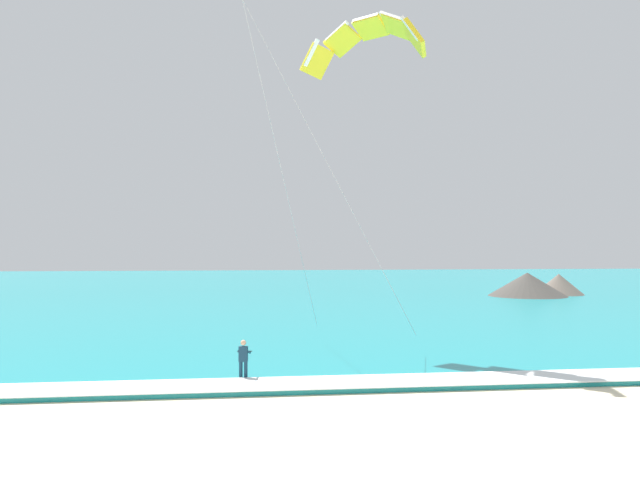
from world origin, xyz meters
name	(u,v)px	position (x,y,z in m)	size (l,w,h in m)	color
sea	(236,287)	(0.00, 71.97, 0.10)	(200.00, 120.00, 0.20)	teal
surf_foam	(203,385)	(0.00, 12.97, 0.22)	(200.00, 2.26, 0.04)	white
surfboard	(243,382)	(1.46, 14.23, 0.03)	(0.73, 1.46, 0.09)	white
kitesurfer	(243,359)	(1.46, 14.25, 0.94)	(0.59, 0.59, 1.69)	#143347
kite_primary	(366,39)	(7.66, 20.60, 16.08)	(8.86, 8.53, 16.03)	yellow
headland_right	(536,285)	(32.56, 52.46, 1.32)	(11.81, 9.05, 2.71)	#47423D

